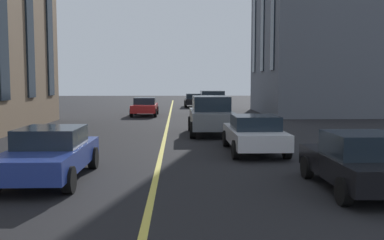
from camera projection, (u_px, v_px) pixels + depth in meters
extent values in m
cube|color=#D8C64C|center=(165.00, 138.00, 19.78)|extent=(80.00, 0.16, 0.01)
cube|color=navy|center=(49.00, 157.00, 11.38)|extent=(4.40, 1.80, 0.55)
cube|color=#19232D|center=(51.00, 137.00, 11.55)|extent=(1.85, 1.58, 0.50)
cylinder|color=black|center=(69.00, 180.00, 9.99)|extent=(0.64, 0.22, 0.64)
cylinder|color=black|center=(93.00, 158.00, 12.88)|extent=(0.64, 0.22, 0.64)
cylinder|color=black|center=(35.00, 158.00, 12.82)|extent=(0.64, 0.22, 0.64)
cube|color=slate|center=(212.00, 105.00, 33.59)|extent=(4.70, 1.95, 0.80)
cube|color=#19232D|center=(212.00, 95.00, 33.52)|extent=(2.58, 1.72, 0.70)
cylinder|color=black|center=(199.00, 109.00, 35.14)|extent=(0.76, 0.27, 0.76)
cylinder|color=black|center=(222.00, 109.00, 35.20)|extent=(0.76, 0.27, 0.76)
cylinder|color=black|center=(201.00, 111.00, 32.05)|extent=(0.76, 0.27, 0.76)
cylinder|color=black|center=(226.00, 111.00, 32.11)|extent=(0.76, 0.27, 0.76)
cube|color=#B21E1E|center=(145.00, 108.00, 32.83)|extent=(4.40, 1.80, 0.55)
cube|color=#19232D|center=(145.00, 101.00, 33.00)|extent=(1.85, 1.58, 0.50)
cylinder|color=black|center=(155.00, 113.00, 31.44)|extent=(0.64, 0.22, 0.64)
cylinder|color=black|center=(131.00, 113.00, 31.38)|extent=(0.64, 0.22, 0.64)
cylinder|color=black|center=(157.00, 110.00, 34.33)|extent=(0.64, 0.22, 0.64)
cylinder|color=black|center=(135.00, 110.00, 34.27)|extent=(0.64, 0.22, 0.64)
cube|color=black|center=(358.00, 166.00, 10.30)|extent=(3.90, 1.75, 0.55)
cube|color=#19232D|center=(363.00, 145.00, 10.06)|extent=(1.64, 1.54, 0.55)
cylinder|color=black|center=(307.00, 167.00, 11.58)|extent=(0.60, 0.21, 0.60)
cylinder|color=black|center=(369.00, 167.00, 11.63)|extent=(0.60, 0.21, 0.60)
cylinder|color=black|center=(344.00, 192.00, 9.01)|extent=(0.60, 0.21, 0.60)
cube|color=slate|center=(211.00, 118.00, 21.23)|extent=(4.70, 1.95, 0.80)
cube|color=#19232D|center=(211.00, 103.00, 21.17)|extent=(2.59, 1.72, 0.70)
cylinder|color=black|center=(191.00, 124.00, 22.78)|extent=(0.76, 0.27, 0.76)
cylinder|color=black|center=(226.00, 123.00, 22.85)|extent=(0.76, 0.27, 0.76)
cylinder|color=black|center=(193.00, 130.00, 19.69)|extent=(0.76, 0.27, 0.76)
cylinder|color=black|center=(234.00, 130.00, 19.76)|extent=(0.76, 0.27, 0.76)
cube|color=black|center=(194.00, 101.00, 44.00)|extent=(4.40, 1.80, 0.55)
cube|color=#19232D|center=(194.00, 96.00, 43.73)|extent=(1.85, 1.58, 0.50)
cylinder|color=black|center=(185.00, 103.00, 45.44)|extent=(0.64, 0.22, 0.64)
cylinder|color=black|center=(202.00, 103.00, 45.50)|extent=(0.64, 0.22, 0.64)
cylinder|color=black|center=(186.00, 105.00, 42.55)|extent=(0.64, 0.22, 0.64)
cylinder|color=black|center=(203.00, 105.00, 42.61)|extent=(0.64, 0.22, 0.64)
cube|color=silver|center=(254.00, 136.00, 15.88)|extent=(4.40, 1.80, 0.55)
cube|color=#19232D|center=(255.00, 122.00, 15.61)|extent=(1.85, 1.58, 0.50)
cylinder|color=black|center=(226.00, 138.00, 17.32)|extent=(0.64, 0.22, 0.64)
cylinder|color=black|center=(269.00, 138.00, 17.38)|extent=(0.64, 0.22, 0.64)
cylinder|color=black|center=(236.00, 150.00, 14.43)|extent=(0.64, 0.22, 0.64)
cylinder|color=black|center=(287.00, 149.00, 14.48)|extent=(0.64, 0.22, 0.64)
cube|color=#19232D|center=(29.00, 12.00, 23.47)|extent=(1.10, 0.10, 9.28)
cube|color=#19232D|center=(49.00, 22.00, 27.19)|extent=(1.10, 0.10, 9.28)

